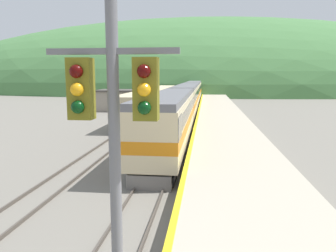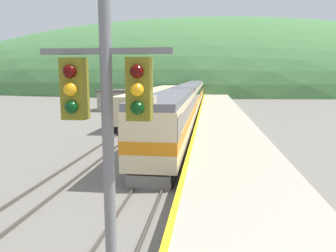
% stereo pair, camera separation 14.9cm
% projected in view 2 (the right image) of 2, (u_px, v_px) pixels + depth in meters
% --- Properties ---
extents(track_main, '(1.52, 180.00, 0.16)m').
position_uv_depth(track_main, '(196.00, 100.00, 73.12)').
color(track_main, '#4C443D').
rests_on(track_main, ground).
extents(track_siding, '(1.52, 180.00, 0.16)m').
position_uv_depth(track_siding, '(174.00, 100.00, 73.73)').
color(track_siding, '#4C443D').
rests_on(track_siding, ground).
extents(platform, '(5.61, 140.00, 1.05)m').
position_uv_depth(platform, '(219.00, 107.00, 52.90)').
color(platform, '#B2A893').
rests_on(platform, ground).
extents(distant_hills, '(216.56, 97.45, 52.01)m').
position_uv_depth(distant_hills, '(202.00, 90.00, 126.24)').
color(distant_hills, '#477A42').
rests_on(distant_hills, ground).
extents(station_shed, '(8.66, 5.36, 3.34)m').
position_uv_depth(station_shed, '(127.00, 100.00, 52.35)').
color(station_shed, gray).
rests_on(station_shed, ground).
extents(express_train_lead_car, '(2.91, 19.05, 4.66)m').
position_uv_depth(express_train_lead_car, '(170.00, 119.00, 24.80)').
color(express_train_lead_car, black).
rests_on(express_train_lead_car, ground).
extents(carriage_second, '(2.90, 22.65, 4.30)m').
position_uv_depth(carriage_second, '(188.00, 99.00, 46.33)').
color(carriage_second, black).
rests_on(carriage_second, ground).
extents(carriage_third, '(2.90, 22.65, 4.30)m').
position_uv_depth(carriage_third, '(195.00, 91.00, 69.40)').
color(carriage_third, black).
rests_on(carriage_third, ground).
extents(carriage_fourth, '(2.90, 22.65, 4.30)m').
position_uv_depth(carriage_fourth, '(199.00, 87.00, 92.47)').
color(carriage_fourth, black).
rests_on(carriage_fourth, ground).
extents(siding_train, '(2.90, 35.77, 3.61)m').
position_uv_depth(siding_train, '(155.00, 101.00, 48.17)').
color(siding_train, black).
rests_on(siding_train, ground).
extents(signal_mast_main, '(2.20, 0.42, 6.93)m').
position_uv_depth(signal_mast_main, '(108.00, 143.00, 5.51)').
color(signal_mast_main, slate).
rests_on(signal_mast_main, ground).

